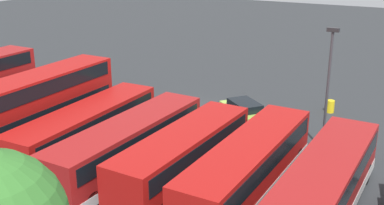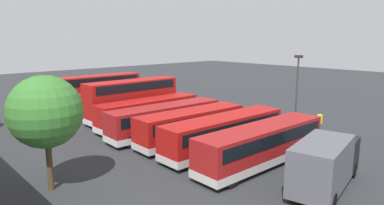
{
  "view_description": "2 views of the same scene",
  "coord_description": "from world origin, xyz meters",
  "px_view_note": "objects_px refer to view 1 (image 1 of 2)",
  "views": [
    {
      "loc": [
        -16.85,
        31.13,
        12.42
      ],
      "look_at": [
        -1.23,
        2.32,
        1.35
      ],
      "focal_mm": 44.85,
      "sensor_mm": 36.0,
      "label": 1
    },
    {
      "loc": [
        -26.76,
        30.67,
        9.21
      ],
      "look_at": [
        1.47,
        4.52,
        1.87
      ],
      "focal_mm": 31.88,
      "sensor_mm": 36.0,
      "label": 2
    }
  ],
  "objects_px": {
    "bus_single_deck_near_end": "(325,186)",
    "waste_bin_yellow": "(330,106)",
    "bus_single_deck_third": "(184,156)",
    "bus_single_deck_fourth": "(129,145)",
    "bus_double_decker_sixth": "(44,105)",
    "bus_single_deck_fifth": "(86,129)",
    "bus_single_deck_second": "(249,166)",
    "lamp_post_tall": "(328,81)",
    "car_hatchback_silver": "(244,111)"
  },
  "relations": [
    {
      "from": "bus_single_deck_third",
      "to": "bus_single_deck_second",
      "type": "bearing_deg",
      "value": -172.56
    },
    {
      "from": "bus_single_deck_near_end",
      "to": "bus_single_deck_third",
      "type": "height_order",
      "value": "same"
    },
    {
      "from": "lamp_post_tall",
      "to": "waste_bin_yellow",
      "type": "xyz_separation_m",
      "value": [
        1.21,
        -7.24,
        -4.04
      ]
    },
    {
      "from": "waste_bin_yellow",
      "to": "car_hatchback_silver",
      "type": "bearing_deg",
      "value": 41.61
    },
    {
      "from": "bus_single_deck_second",
      "to": "bus_single_deck_fourth",
      "type": "bearing_deg",
      "value": 5.26
    },
    {
      "from": "bus_single_deck_third",
      "to": "waste_bin_yellow",
      "type": "relative_size",
      "value": 11.33
    },
    {
      "from": "bus_single_deck_near_end",
      "to": "bus_single_deck_third",
      "type": "bearing_deg",
      "value": 1.63
    },
    {
      "from": "bus_single_deck_near_end",
      "to": "bus_double_decker_sixth",
      "type": "relative_size",
      "value": 1.11
    },
    {
      "from": "bus_single_deck_fourth",
      "to": "bus_double_decker_sixth",
      "type": "height_order",
      "value": "bus_double_decker_sixth"
    },
    {
      "from": "bus_single_deck_second",
      "to": "lamp_post_tall",
      "type": "xyz_separation_m",
      "value": [
        -1.97,
        -7.46,
        2.89
      ]
    },
    {
      "from": "bus_single_deck_fourth",
      "to": "waste_bin_yellow",
      "type": "xyz_separation_m",
      "value": [
        -7.7,
        -15.35,
        -1.15
      ]
    },
    {
      "from": "bus_single_deck_second",
      "to": "bus_single_deck_third",
      "type": "distance_m",
      "value": 3.54
    },
    {
      "from": "bus_single_deck_third",
      "to": "lamp_post_tall",
      "type": "distance_m",
      "value": 10.06
    },
    {
      "from": "bus_single_deck_third",
      "to": "lamp_post_tall",
      "type": "height_order",
      "value": "lamp_post_tall"
    },
    {
      "from": "car_hatchback_silver",
      "to": "lamp_post_tall",
      "type": "bearing_deg",
      "value": 157.72
    },
    {
      "from": "bus_single_deck_second",
      "to": "bus_double_decker_sixth",
      "type": "bearing_deg",
      "value": -1.86
    },
    {
      "from": "waste_bin_yellow",
      "to": "bus_single_deck_third",
      "type": "bearing_deg",
      "value": 74.28
    },
    {
      "from": "car_hatchback_silver",
      "to": "bus_single_deck_third",
      "type": "bearing_deg",
      "value": 95.05
    },
    {
      "from": "bus_single_deck_fourth",
      "to": "waste_bin_yellow",
      "type": "bearing_deg",
      "value": -116.63
    },
    {
      "from": "bus_single_deck_second",
      "to": "waste_bin_yellow",
      "type": "distance_m",
      "value": 14.77
    },
    {
      "from": "bus_single_deck_third",
      "to": "lamp_post_tall",
      "type": "relative_size",
      "value": 1.4
    },
    {
      "from": "bus_single_deck_fifth",
      "to": "car_hatchback_silver",
      "type": "xyz_separation_m",
      "value": [
        -6.1,
        -10.07,
        -0.92
      ]
    },
    {
      "from": "bus_single_deck_second",
      "to": "car_hatchback_silver",
      "type": "xyz_separation_m",
      "value": [
        4.44,
        -10.09,
        -0.92
      ]
    },
    {
      "from": "bus_single_deck_third",
      "to": "bus_single_deck_fifth",
      "type": "bearing_deg",
      "value": -3.91
    },
    {
      "from": "bus_single_deck_second",
      "to": "bus_double_decker_sixth",
      "type": "height_order",
      "value": "bus_double_decker_sixth"
    },
    {
      "from": "car_hatchback_silver",
      "to": "lamp_post_tall",
      "type": "height_order",
      "value": "lamp_post_tall"
    },
    {
      "from": "bus_single_deck_fourth",
      "to": "bus_double_decker_sixth",
      "type": "distance_m",
      "value": 7.48
    },
    {
      "from": "bus_single_deck_fifth",
      "to": "bus_double_decker_sixth",
      "type": "bearing_deg",
      "value": -6.72
    },
    {
      "from": "bus_single_deck_near_end",
      "to": "bus_single_deck_fifth",
      "type": "distance_m",
      "value": 14.43
    },
    {
      "from": "bus_single_deck_fifth",
      "to": "bus_single_deck_near_end",
      "type": "bearing_deg",
      "value": 178.93
    },
    {
      "from": "bus_single_deck_near_end",
      "to": "bus_single_deck_fourth",
      "type": "relative_size",
      "value": 1.02
    },
    {
      "from": "bus_single_deck_third",
      "to": "car_hatchback_silver",
      "type": "height_order",
      "value": "bus_single_deck_third"
    },
    {
      "from": "bus_single_deck_third",
      "to": "lamp_post_tall",
      "type": "xyz_separation_m",
      "value": [
        -5.48,
        -7.92,
        2.9
      ]
    },
    {
      "from": "bus_single_deck_near_end",
      "to": "bus_double_decker_sixth",
      "type": "xyz_separation_m",
      "value": [
        18.17,
        -0.71,
        0.82
      ]
    },
    {
      "from": "lamp_post_tall",
      "to": "bus_single_deck_near_end",
      "type": "bearing_deg",
      "value": 103.97
    },
    {
      "from": "car_hatchback_silver",
      "to": "waste_bin_yellow",
      "type": "bearing_deg",
      "value": -138.39
    },
    {
      "from": "bus_single_deck_third",
      "to": "bus_single_deck_fourth",
      "type": "distance_m",
      "value": 3.43
    },
    {
      "from": "bus_single_deck_near_end",
      "to": "bus_single_deck_fifth",
      "type": "xyz_separation_m",
      "value": [
        14.42,
        -0.27,
        -0.0
      ]
    },
    {
      "from": "bus_single_deck_second",
      "to": "bus_single_deck_fifth",
      "type": "height_order",
      "value": "same"
    },
    {
      "from": "bus_single_deck_near_end",
      "to": "waste_bin_yellow",
      "type": "distance_m",
      "value": 15.32
    },
    {
      "from": "bus_single_deck_fourth",
      "to": "bus_double_decker_sixth",
      "type": "xyz_separation_m",
      "value": [
        7.35,
        -1.1,
        0.82
      ]
    },
    {
      "from": "bus_single_deck_fifth",
      "to": "waste_bin_yellow",
      "type": "xyz_separation_m",
      "value": [
        -11.3,
        -14.69,
        -1.15
      ]
    },
    {
      "from": "bus_single_deck_second",
      "to": "bus_double_decker_sixth",
      "type": "xyz_separation_m",
      "value": [
        14.29,
        -0.46,
        0.82
      ]
    },
    {
      "from": "bus_single_deck_fifth",
      "to": "bus_double_decker_sixth",
      "type": "relative_size",
      "value": 1.06
    },
    {
      "from": "bus_double_decker_sixth",
      "to": "car_hatchback_silver",
      "type": "bearing_deg",
      "value": -135.65
    },
    {
      "from": "bus_single_deck_second",
      "to": "car_hatchback_silver",
      "type": "bearing_deg",
      "value": -66.25
    },
    {
      "from": "bus_single_deck_third",
      "to": "bus_single_deck_fourth",
      "type": "relative_size",
      "value": 0.91
    },
    {
      "from": "car_hatchback_silver",
      "to": "bus_single_deck_fifth",
      "type": "bearing_deg",
      "value": 58.8
    },
    {
      "from": "bus_double_decker_sixth",
      "to": "lamp_post_tall",
      "type": "relative_size",
      "value": 1.41
    },
    {
      "from": "bus_single_deck_second",
      "to": "car_hatchback_silver",
      "type": "relative_size",
      "value": 2.68
    }
  ]
}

